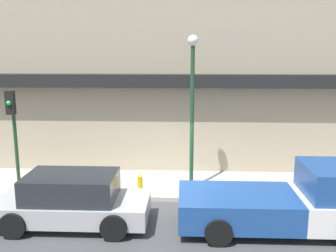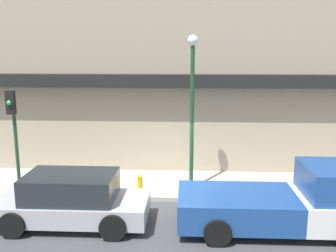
{
  "view_description": "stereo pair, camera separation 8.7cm",
  "coord_description": "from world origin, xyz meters",
  "px_view_note": "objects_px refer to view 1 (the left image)",
  "views": [
    {
      "loc": [
        0.45,
        -11.71,
        4.92
      ],
      "look_at": [
        -0.12,
        1.15,
        2.36
      ],
      "focal_mm": 40.0,
      "sensor_mm": 36.0,
      "label": 1
    },
    {
      "loc": [
        0.54,
        -11.7,
        4.92
      ],
      "look_at": [
        -0.12,
        1.15,
        2.36
      ],
      "focal_mm": 40.0,
      "sensor_mm": 36.0,
      "label": 2
    }
  ],
  "objects_px": {
    "pickup_truck": "(291,201)",
    "street_lamp": "(192,95)",
    "parked_car": "(72,200)",
    "fire_hydrant": "(140,184)",
    "traffic_light": "(13,122)"
  },
  "relations": [
    {
      "from": "pickup_truck",
      "to": "street_lamp",
      "type": "bearing_deg",
      "value": 134.7
    },
    {
      "from": "parked_car",
      "to": "fire_hydrant",
      "type": "bearing_deg",
      "value": 50.75
    },
    {
      "from": "parked_car",
      "to": "street_lamp",
      "type": "bearing_deg",
      "value": 35.77
    },
    {
      "from": "street_lamp",
      "to": "traffic_light",
      "type": "distance_m",
      "value": 6.16
    },
    {
      "from": "parked_car",
      "to": "fire_hydrant",
      "type": "distance_m",
      "value": 2.78
    },
    {
      "from": "fire_hydrant",
      "to": "pickup_truck",
      "type": "bearing_deg",
      "value": -25.97
    },
    {
      "from": "parked_car",
      "to": "street_lamp",
      "type": "distance_m",
      "value": 5.14
    },
    {
      "from": "parked_car",
      "to": "street_lamp",
      "type": "height_order",
      "value": "street_lamp"
    },
    {
      "from": "traffic_light",
      "to": "parked_car",
      "type": "bearing_deg",
      "value": -41.01
    },
    {
      "from": "fire_hydrant",
      "to": "traffic_light",
      "type": "distance_m",
      "value": 4.81
    },
    {
      "from": "pickup_truck",
      "to": "street_lamp",
      "type": "height_order",
      "value": "street_lamp"
    },
    {
      "from": "parked_car",
      "to": "fire_hydrant",
      "type": "relative_size",
      "value": 6.85
    },
    {
      "from": "parked_car",
      "to": "traffic_light",
      "type": "bearing_deg",
      "value": 137.55
    },
    {
      "from": "pickup_truck",
      "to": "parked_car",
      "type": "xyz_separation_m",
      "value": [
        -6.19,
        -0.0,
        -0.08
      ]
    },
    {
      "from": "pickup_truck",
      "to": "traffic_light",
      "type": "relative_size",
      "value": 1.57
    }
  ]
}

